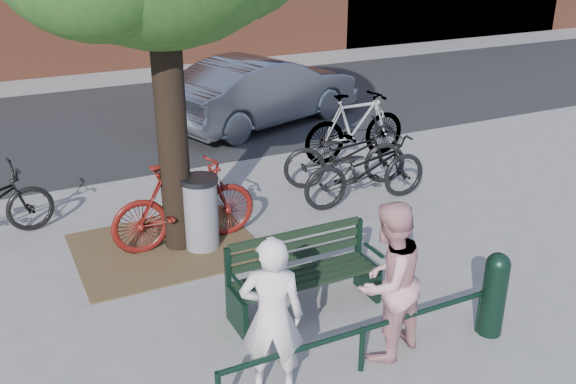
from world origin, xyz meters
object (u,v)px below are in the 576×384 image
person_left (272,317)px  person_right (388,281)px  bicycle_c (366,169)px  bollard (494,291)px  park_bench (302,271)px  parked_car (263,91)px  litter_bin (201,213)px

person_left → person_right: bearing=-153.8°
person_right → bicycle_c: 3.89m
bollard → park_bench: bearing=139.9°
bicycle_c → park_bench: bearing=137.1°
person_left → bicycle_c: size_ratio=0.76×
bollard → parked_car: parked_car is taller
parked_car → bicycle_c: bearing=157.1°
litter_bin → bicycle_c: bearing=6.6°
park_bench → person_left: (-0.90, -1.13, 0.33)m
bollard → litter_bin: litter_bin is taller
person_right → bicycle_c: size_ratio=0.79×
bollard → parked_car: 8.33m
park_bench → bicycle_c: (2.29, 2.25, 0.08)m
bicycle_c → litter_bin: bearing=99.2°
bollard → litter_bin: 3.91m
person_left → bicycle_c: bearing=-107.1°
park_bench → person_right: (0.37, -1.13, 0.37)m
litter_bin → parked_car: size_ratio=0.23×
person_right → litter_bin: size_ratio=1.63×
person_left → bollard: 2.53m
bicycle_c → parked_car: 4.68m
park_bench → bollard: bearing=-40.1°
person_right → litter_bin: 3.20m
person_left → bicycle_c: 4.65m
person_left → bollard: person_left is taller
person_right → parked_car: person_right is taller
park_bench → bollard: (1.60, -1.35, 0.04)m
parked_car → person_left: bearing=137.6°
bollard → bicycle_c: bearing=79.2°
park_bench → litter_bin: bearing=105.7°
litter_bin → parked_car: bearing=57.6°
person_left → parked_car: (3.53, 8.04, -0.05)m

